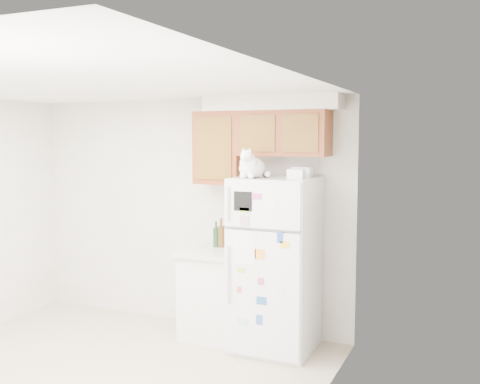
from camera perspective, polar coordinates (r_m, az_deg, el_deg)
The scene contains 8 objects.
room_shell at distance 4.74m, azimuth -14.43°, elevation 0.41°, with size 3.84×4.04×2.52m.
refrigerator at distance 5.54m, azimuth 3.58°, elevation -7.31°, with size 0.76×0.78×1.70m.
base_counter at distance 5.96m, azimuth -2.54°, elevation -10.21°, with size 0.64×0.64×0.92m.
cat at distance 5.30m, azimuth 1.14°, elevation 2.61°, with size 0.29×0.42×0.30m.
storage_box_back at distance 5.45m, azimuth 6.32°, elevation 2.02°, with size 0.18×0.13×0.10m, color white.
storage_box_front at distance 5.23m, azimuth 5.71°, elevation 1.83°, with size 0.15×0.11×0.09m, color white.
bottle_green at distance 5.99m, azimuth -2.45°, elevation -4.29°, with size 0.06×0.06×0.28m, color #19381E, non-canonical shape.
bottle_amber at distance 5.97m, azimuth -1.92°, elevation -4.15°, with size 0.07×0.07×0.31m, color #593814, non-canonical shape.
Camera 1 is at (3.04, -3.47, 2.09)m, focal length 42.00 mm.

